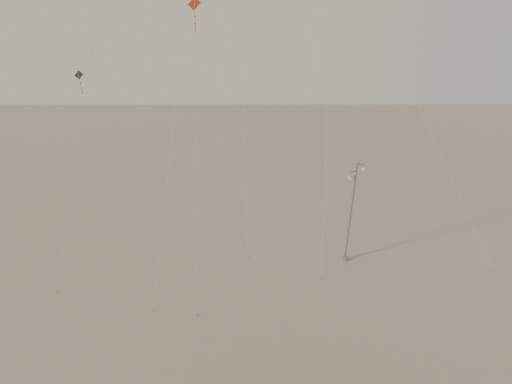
{
  "coord_description": "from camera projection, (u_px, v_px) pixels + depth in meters",
  "views": [
    {
      "loc": [
        -2.25,
        -21.05,
        17.09
      ],
      "look_at": [
        -2.21,
        5.0,
        6.55
      ],
      "focal_mm": 28.0,
      "sensor_mm": 36.0,
      "label": 1
    }
  ],
  "objects": [
    {
      "name": "street_lamp",
      "position": [
        351.0,
        210.0,
        30.39
      ],
      "size": [
        1.57,
        0.85,
        8.29
      ],
      "color": "gray",
      "rests_on": "ground"
    },
    {
      "name": "kite_4",
      "position": [
        382.0,
        27.0,
        31.16
      ],
      "size": [
        11.33,
        10.91,
        23.71
      ],
      "rotation": [
        0.0,
        0.0,
        1.85
      ],
      "color": "#292522",
      "rests_on": "ground"
    },
    {
      "name": "kite_1",
      "position": [
        182.0,
        40.0,
        27.7
      ],
      "size": [
        2.51,
        11.19,
        22.22
      ],
      "rotation": [
        0.0,
        0.0,
        -0.36
      ],
      "color": "#292522",
      "rests_on": "ground"
    },
    {
      "name": "ground",
      "position": [
        290.0,
        314.0,
        25.93
      ],
      "size": [
        160.0,
        160.0,
        0.0
      ],
      "primitive_type": "plane",
      "color": "gray",
      "rests_on": "ground"
    },
    {
      "name": "kite_6",
      "position": [
        74.0,
        124.0,
        28.86
      ],
      "size": [
        1.45,
        6.96,
        14.45
      ],
      "rotation": [
        0.0,
        0.0,
        0.22
      ],
      "color": "#292522",
      "rests_on": "ground"
    },
    {
      "name": "kite_3",
      "position": [
        195.0,
        90.0,
        21.96
      ],
      "size": [
        0.99,
        2.26,
        18.76
      ],
      "rotation": [
        0.0,
        0.0,
        0.21
      ],
      "color": "#9F3117",
      "rests_on": "ground"
    }
  ]
}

